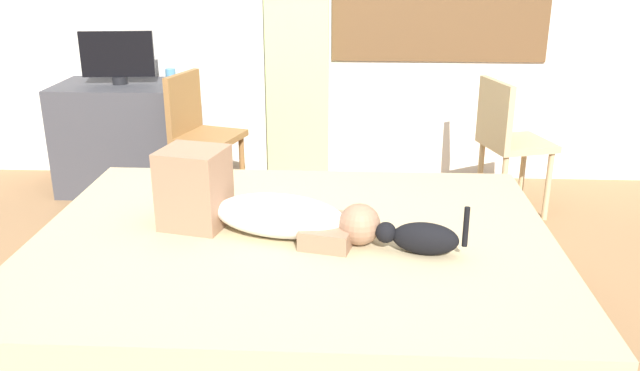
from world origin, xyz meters
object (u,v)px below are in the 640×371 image
(chair_by_desk, at_px, (199,129))
(chair_spare, at_px, (507,137))
(bed, at_px, (294,287))
(cup, at_px, (171,75))
(cat, at_px, (421,238))
(desk, at_px, (128,137))
(person_lying, at_px, (257,207))
(tv_monitor, at_px, (117,57))

(chair_by_desk, bearing_deg, chair_spare, -2.73)
(bed, relative_size, cup, 25.07)
(cat, distance_m, desk, 2.69)
(cat, bearing_deg, desk, 132.76)
(cat, distance_m, cup, 2.58)
(person_lying, relative_size, chair_by_desk, 1.09)
(cup, bearing_deg, bed, -62.32)
(cup, distance_m, chair_by_desk, 0.53)
(person_lying, height_order, tv_monitor, tv_monitor)
(bed, height_order, person_lying, person_lying)
(bed, bearing_deg, tv_monitor, 126.08)
(bed, xyz_separation_m, tv_monitor, (-1.33, 1.83, 0.69))
(cat, height_order, desk, desk)
(cat, xyz_separation_m, chair_by_desk, (-1.26, 1.71, -0.04))
(cat, bearing_deg, chair_by_desk, 126.49)
(chair_by_desk, bearing_deg, desk, 154.63)
(desk, distance_m, chair_by_desk, 0.64)
(desk, relative_size, chair_by_desk, 1.05)
(bed, distance_m, cat, 0.62)
(cup, bearing_deg, desk, -161.76)
(tv_monitor, bearing_deg, bed, -53.92)
(bed, xyz_separation_m, cat, (0.51, -0.15, 0.31))
(bed, height_order, chair_spare, chair_spare)
(bed, xyz_separation_m, chair_by_desk, (-0.75, 1.56, 0.27))
(desk, xyz_separation_m, chair_by_desk, (0.56, -0.27, 0.14))
(tv_monitor, relative_size, cup, 5.41)
(chair_spare, bearing_deg, cup, 168.21)
(desk, bearing_deg, bed, -54.27)
(bed, bearing_deg, chair_spare, 50.99)
(person_lying, bearing_deg, cat, -14.66)
(bed, xyz_separation_m, chair_spare, (1.19, 1.47, 0.27))
(chair_by_desk, bearing_deg, cup, 125.22)
(bed, distance_m, chair_spare, 1.91)
(tv_monitor, distance_m, chair_by_desk, 0.76)
(chair_spare, bearing_deg, tv_monitor, 171.89)
(person_lying, relative_size, cat, 2.65)
(bed, bearing_deg, desk, 125.73)
(desk, xyz_separation_m, cup, (0.30, 0.10, 0.41))
(desk, bearing_deg, cat, -47.24)
(bed, height_order, chair_by_desk, chair_by_desk)
(desk, xyz_separation_m, chair_spare, (2.50, -0.36, 0.14))
(bed, height_order, tv_monitor, tv_monitor)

